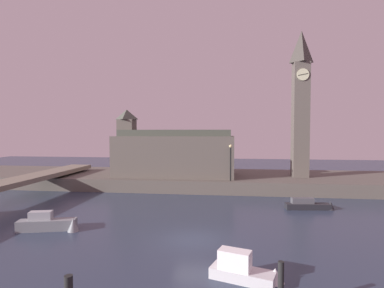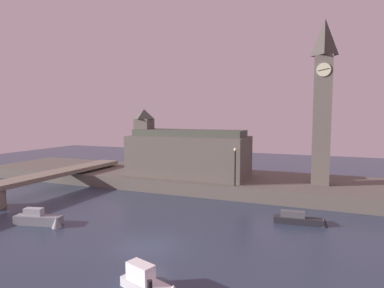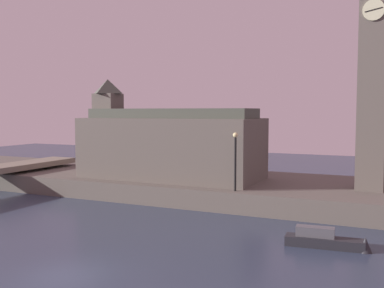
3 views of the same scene
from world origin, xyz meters
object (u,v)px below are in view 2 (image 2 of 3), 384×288
object	(u,v)px
parliament_hall	(186,153)
boat_ferry_white	(150,283)
boat_barge_dark	(303,220)
clock_tower	(323,100)
streetlamp	(235,162)
boat_cruiser_grey	(41,219)

from	to	relation	value
parliament_hall	boat_ferry_white	distance (m)	25.30
boat_barge_dark	boat_ferry_white	size ratio (longest dim) A/B	1.20
boat_barge_dark	clock_tower	bearing A→B (deg)	83.18
streetlamp	boat_ferry_white	world-z (taller)	streetlamp
clock_tower	parliament_hall	world-z (taller)	clock_tower
streetlamp	boat_ferry_white	distance (m)	20.18
parliament_hall	boat_barge_dark	xyz separation A→B (m)	(14.72, -9.62, -3.98)
boat_barge_dark	streetlamp	bearing A→B (deg)	141.60
boat_cruiser_grey	boat_ferry_white	bearing A→B (deg)	-22.82
parliament_hall	boat_cruiser_grey	size ratio (longest dim) A/B	3.28
streetlamp	boat_cruiser_grey	bearing A→B (deg)	-132.32
clock_tower	parliament_hall	bearing A→B (deg)	-177.95
clock_tower	boat_ferry_white	distance (m)	27.48
clock_tower	boat_cruiser_grey	xyz separation A→B (m)	(-21.42, -18.54, -10.28)
boat_cruiser_grey	boat_barge_dark	xyz separation A→B (m)	(20.20, 8.35, -0.12)
boat_ferry_white	clock_tower	bearing A→B (deg)	72.00
boat_barge_dark	boat_ferry_white	distance (m)	15.55
boat_ferry_white	streetlamp	bearing A→B (deg)	91.90
clock_tower	boat_barge_dark	bearing A→B (deg)	-96.82
boat_cruiser_grey	boat_ferry_white	xyz separation A→B (m)	(13.54, -5.70, 0.00)
boat_cruiser_grey	parliament_hall	bearing A→B (deg)	73.04
clock_tower	streetlamp	xyz separation A→B (m)	(-8.54, -4.39, -6.71)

